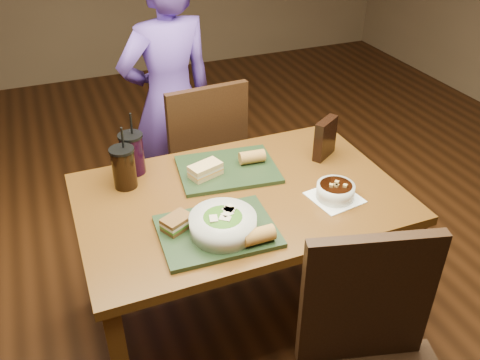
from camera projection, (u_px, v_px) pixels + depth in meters
The scene contains 15 objects.
ground at pixel (240, 321), 2.48m from camera, with size 6.00×6.00×0.00m, color #381C0B.
dining_table at pixel (240, 212), 2.12m from camera, with size 1.30×0.85×0.75m.
chair_far at pixel (203, 156), 2.74m from camera, with size 0.45×0.45×0.98m.
diner at pixel (170, 102), 2.80m from camera, with size 0.56×0.37×1.52m, color #5B3BA2.
tray_near at pixel (217, 231), 1.86m from camera, with size 0.42×0.32×0.02m, color black.
tray_far at pixel (228, 169), 2.22m from camera, with size 0.42×0.32×0.02m, color black.
salad_bowl at pixel (223, 223), 1.81m from camera, with size 0.24×0.24×0.08m.
soup_bowl at pixel (335, 191), 2.03m from camera, with size 0.21×0.21×0.07m.
sandwich_near at pixel (177, 223), 1.84m from camera, with size 0.13×0.11×0.05m.
sandwich_far at pixel (205, 170), 2.14m from camera, with size 0.15×0.11×0.05m.
baguette_near at pixel (258, 235), 1.78m from camera, with size 0.06×0.06×0.12m, color #AD7533.
baguette_far at pixel (252, 157), 2.23m from camera, with size 0.06×0.06×0.11m, color #AD7533.
cup_cola at pixel (124, 167), 2.07m from camera, with size 0.10×0.10×0.28m.
cup_berry at pixel (132, 153), 2.17m from camera, with size 0.10×0.10×0.28m.
chip_bag at pixel (325, 138), 2.28m from camera, with size 0.14×0.04×0.18m, color black.
Camera 1 is at (-0.64, -1.58, 1.93)m, focal length 38.00 mm.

